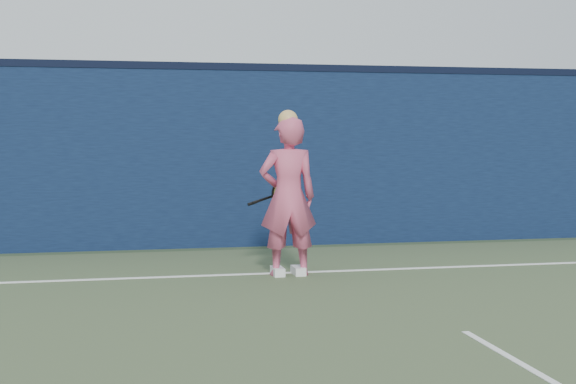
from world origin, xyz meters
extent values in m
plane|color=#324228|center=(0.00, 0.00, 0.00)|extent=(80.00, 80.00, 0.00)
cube|color=#0B1732|center=(0.00, 6.50, 1.25)|extent=(24.00, 0.40, 2.50)
cube|color=black|center=(0.00, 6.50, 2.55)|extent=(24.00, 0.42, 0.10)
imported|color=#CC4F71|center=(-0.86, 3.88, 0.90)|extent=(0.66, 0.44, 1.79)
sphere|color=tan|center=(-0.86, 3.88, 1.76)|extent=(0.22, 0.22, 0.22)
cube|color=white|center=(-0.74, 3.88, 0.05)|extent=(0.12, 0.28, 0.10)
cube|color=white|center=(-0.98, 3.88, 0.05)|extent=(0.12, 0.28, 0.10)
torus|color=black|center=(-0.84, 4.35, 0.90)|extent=(0.30, 0.20, 0.31)
torus|color=gold|center=(-0.84, 4.35, 0.90)|extent=(0.24, 0.15, 0.25)
cylinder|color=beige|center=(-0.84, 4.35, 0.90)|extent=(0.23, 0.15, 0.25)
cylinder|color=black|center=(-1.07, 4.32, 0.84)|extent=(0.28, 0.12, 0.10)
cylinder|color=black|center=(-1.20, 4.30, 0.80)|extent=(0.13, 0.08, 0.07)
cube|color=white|center=(0.00, 4.00, 0.01)|extent=(11.00, 0.08, 0.01)
camera|label=1|loc=(-2.67, -4.92, 1.58)|focal=50.00mm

